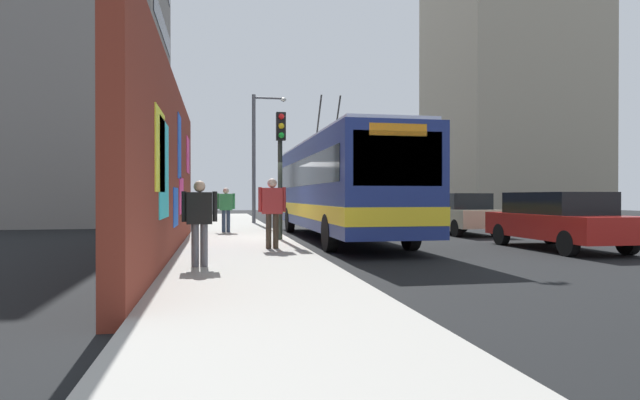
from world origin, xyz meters
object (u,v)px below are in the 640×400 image
Objects in this scene: parked_car_black at (409,209)px; pedestrian_at_curb at (272,207)px; pedestrian_near_wall at (200,216)px; city_bus at (338,185)px; street_lamp at (258,149)px; pedestrian_midblock at (226,206)px; traffic_light at (281,153)px; parked_car_champagne at (460,213)px; parked_car_red at (558,219)px; parked_car_navy at (375,207)px.

pedestrian_at_curb is (-11.46, 7.87, 0.37)m from parked_car_black.
city_bus is at bearing -30.41° from pedestrian_near_wall.
pedestrian_midblock is at bearing 165.93° from street_lamp.
traffic_light is (-3.85, -1.58, 1.67)m from pedestrian_midblock.
traffic_light is at bearing -157.70° from pedestrian_midblock.
parked_car_champagne is at bearing -94.22° from pedestrian_midblock.
street_lamp reaches higher than parked_car_red.
street_lamp is at bearing -14.07° from pedestrian_midblock.
street_lamp is at bearing -8.01° from pedestrian_near_wall.
traffic_light is at bearing -11.10° from pedestrian_at_curb.
street_lamp is (6.67, -1.67, 2.71)m from pedestrian_midblock.
city_bus is 13.98m from parked_car_navy.
pedestrian_near_wall is at bearing 159.31° from traffic_light.
parked_car_black is at bearing 0.00° from parked_car_champagne.
parked_car_black is at bearing -33.13° from pedestrian_near_wall.
parked_car_black is at bearing -34.48° from pedestrian_at_curb.
parked_car_champagne is 1.06× the size of traffic_light.
pedestrian_near_wall is at bearing 133.40° from parked_car_champagne.
city_bus is 6.96× the size of pedestrian_at_curb.
city_bus is 9.38m from street_lamp.
pedestrian_at_curb reaches higher than parked_car_navy.
parked_car_red is 15.54m from street_lamp.
pedestrian_near_wall is at bearing 152.09° from pedestrian_at_curb.
pedestrian_midblock reaches higher than parked_car_navy.
parked_car_champagne is 0.65× the size of street_lamp.
traffic_light reaches higher than pedestrian_near_wall.
pedestrian_at_curb reaches higher than parked_car_red.
parked_car_champagne is 11.33m from parked_car_navy.
pedestrian_near_wall is (-2.96, 9.56, 0.25)m from parked_car_red.
city_bus reaches higher than pedestrian_at_curb.
parked_car_champagne is at bearing 0.00° from parked_car_red.
parked_car_red is at bearing -91.64° from pedestrian_at_curb.
street_lamp reaches higher than traffic_light.
street_lamp is (16.37, -2.30, 2.72)m from pedestrian_near_wall.
parked_car_champagne is 2.32× the size of pedestrian_at_curb.
parked_car_black is (11.69, 0.00, -0.00)m from parked_car_red.
traffic_light reaches higher than parked_car_champagne.
pedestrian_midblock is at bearing 58.66° from city_bus.
pedestrian_at_curb is 13.46m from street_lamp.
pedestrian_at_curb is 0.46× the size of traffic_light.
parked_car_red is 0.74× the size of street_lamp.
pedestrian_midblock is at bearing -3.72° from pedestrian_near_wall.
parked_car_black is (7.22, -5.20, -1.03)m from city_bus.
street_lamp reaches higher than pedestrian_midblock.
parked_car_red is 1.15× the size of parked_car_champagne.
pedestrian_near_wall is 9.72m from pedestrian_midblock.
pedestrian_midblock is at bearing 9.20° from pedestrian_at_curb.
parked_car_black is at bearing -103.38° from street_lamp.
pedestrian_near_wall is (-7.43, 4.36, -0.77)m from city_bus.
pedestrian_at_curb is 0.28× the size of street_lamp.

